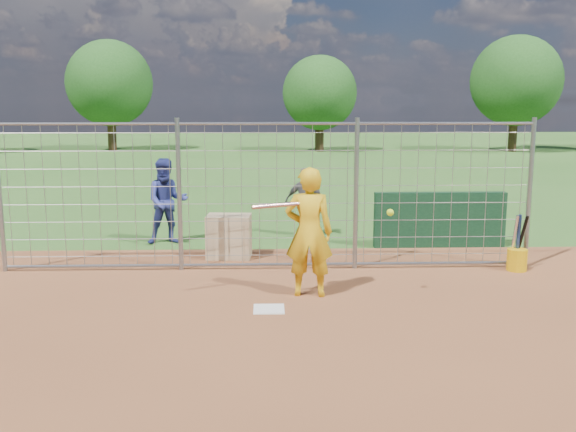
{
  "coord_description": "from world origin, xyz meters",
  "views": [
    {
      "loc": [
        -0.02,
        -8.77,
        2.88
      ],
      "look_at": [
        0.3,
        0.8,
        1.15
      ],
      "focal_mm": 40.0,
      "sensor_mm": 36.0,
      "label": 1
    }
  ],
  "objects_px": {
    "bystander_a": "(167,201)",
    "bystander_b": "(305,202)",
    "equipment_bin": "(229,236)",
    "batter": "(309,232)",
    "bucket_with_bats": "(517,257)"
  },
  "relations": [
    {
      "from": "bystander_a",
      "to": "bystander_b",
      "type": "bearing_deg",
      "value": 0.48
    },
    {
      "from": "equipment_bin",
      "to": "bystander_b",
      "type": "bearing_deg",
      "value": 54.94
    },
    {
      "from": "batter",
      "to": "bucket_with_bats",
      "type": "relative_size",
      "value": 1.98
    },
    {
      "from": "equipment_bin",
      "to": "bucket_with_bats",
      "type": "relative_size",
      "value": 0.82
    },
    {
      "from": "bystander_a",
      "to": "bystander_b",
      "type": "height_order",
      "value": "bystander_a"
    },
    {
      "from": "bystander_b",
      "to": "equipment_bin",
      "type": "xyz_separation_m",
      "value": [
        -1.51,
        -1.85,
        -0.34
      ]
    },
    {
      "from": "equipment_bin",
      "to": "bucket_with_bats",
      "type": "bearing_deg",
      "value": -8.27
    },
    {
      "from": "equipment_bin",
      "to": "bystander_a",
      "type": "bearing_deg",
      "value": 141.01
    },
    {
      "from": "bystander_a",
      "to": "equipment_bin",
      "type": "relative_size",
      "value": 2.17
    },
    {
      "from": "bystander_b",
      "to": "equipment_bin",
      "type": "distance_m",
      "value": 2.41
    },
    {
      "from": "bystander_b",
      "to": "bucket_with_bats",
      "type": "relative_size",
      "value": 1.52
    },
    {
      "from": "batter",
      "to": "equipment_bin",
      "type": "relative_size",
      "value": 2.42
    },
    {
      "from": "batter",
      "to": "bystander_a",
      "type": "relative_size",
      "value": 1.11
    },
    {
      "from": "bystander_a",
      "to": "bystander_b",
      "type": "relative_size",
      "value": 1.17
    },
    {
      "from": "batter",
      "to": "bucket_with_bats",
      "type": "height_order",
      "value": "batter"
    }
  ]
}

